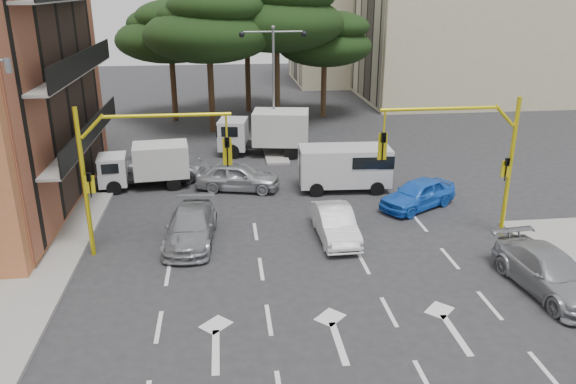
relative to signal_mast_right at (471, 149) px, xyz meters
name	(u,v)px	position (x,y,z in m)	size (l,w,h in m)	color
ground	(313,266)	(-6.80, -1.99, -3.88)	(120.00, 120.00, 0.00)	#28282B
median_strip	(274,151)	(-6.80, 14.01, -3.81)	(1.40, 6.00, 0.15)	gray
apartment_beige_far	(368,3)	(6.15, 42.01, 4.47)	(16.20, 12.15, 16.70)	#BFB28F
pine_left_near	(209,25)	(-10.75, 19.96, 3.72)	(9.15, 9.15, 10.23)	#382616
pine_center	(277,13)	(-5.75, 21.96, 4.41)	(9.98, 9.98, 11.16)	#382616
pine_left_far	(170,31)	(-13.75, 23.96, 3.03)	(8.32, 8.32, 9.30)	#382616
pine_right	(326,39)	(-1.75, 23.96, 2.33)	(7.49, 7.49, 8.37)	#382616
pine_back	(247,19)	(-7.75, 26.96, 3.72)	(9.15, 9.15, 10.23)	#382616
signal_mast_right	(471,149)	(0.00, 0.00, 0.00)	(5.79, 0.37, 6.00)	yellow
signal_mast_left	(130,161)	(-13.61, 0.00, 0.00)	(5.79, 0.37, 6.00)	yellow
street_lamp_center	(273,67)	(-6.80, 14.01, 1.54)	(4.16, 0.36, 7.77)	slate
car_white_hatch	(335,224)	(-5.47, 0.41, -3.20)	(1.44, 4.13, 1.36)	silver
car_blue_compact	(418,194)	(-0.80, 3.43, -3.17)	(1.68, 4.18, 1.42)	blue
car_silver_wagon	(191,227)	(-11.54, 0.77, -3.19)	(1.95, 4.80, 1.39)	gray
car_silver_cross_a	(164,165)	(-13.39, 9.51, -3.17)	(2.37, 5.13, 1.43)	#A6A8AE
car_silver_cross_b	(238,176)	(-9.36, 7.01, -3.14)	(1.76, 4.38, 1.49)	#A7ABB0
car_silver_parked	(549,272)	(1.15, -4.77, -3.16)	(2.02, 4.96, 1.44)	#95979C
van_white	(344,168)	(-3.80, 6.45, -2.71)	(2.13, 4.71, 2.35)	silver
box_truck_a	(145,166)	(-14.24, 8.01, -2.72)	(1.99, 4.73, 2.33)	silver
box_truck_b	(265,133)	(-7.45, 13.51, -2.47)	(2.41, 5.74, 2.82)	silver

